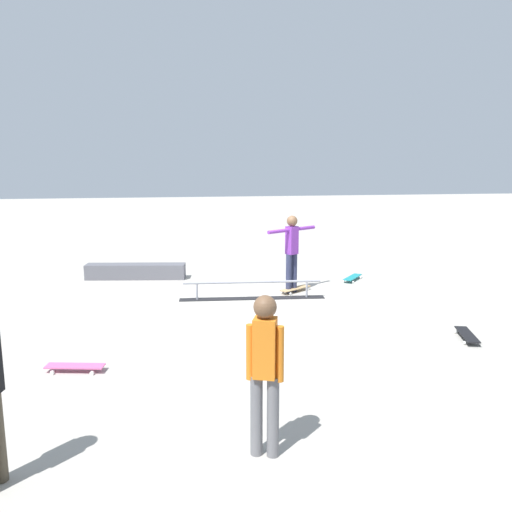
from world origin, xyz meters
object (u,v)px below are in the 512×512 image
object	(u,v)px
skateboard_main	(295,289)
loose_skateboard_black	(467,335)
skate_ledge	(136,271)
bystander_orange_shirt	(265,367)
skater_main	(292,248)
loose_skateboard_teal	(353,277)
loose_skateboard_pink	(75,366)
grind_rail	(252,291)

from	to	relation	value
skateboard_main	loose_skateboard_black	bearing A→B (deg)	86.59
skate_ledge	bystander_orange_shirt	size ratio (longest dim) A/B	1.47
skate_ledge	loose_skateboard_black	size ratio (longest dim) A/B	2.89
skater_main	loose_skateboard_teal	xyz separation A→B (m)	(-1.70, -0.86, -0.90)
loose_skateboard_pink	bystander_orange_shirt	bearing A→B (deg)	-36.72
skateboard_main	loose_skateboard_pink	distance (m)	5.49
grind_rail	loose_skateboard_black	distance (m)	4.29
skater_main	loose_skateboard_black	distance (m)	4.12
loose_skateboard_teal	loose_skateboard_pink	world-z (taller)	same
loose_skateboard_black	loose_skateboard_pink	xyz separation A→B (m)	(6.04, 0.39, 0.00)
skateboard_main	loose_skateboard_black	size ratio (longest dim) A/B	0.94
skate_ledge	loose_skateboard_teal	bearing A→B (deg)	169.14
skater_main	grind_rail	bearing A→B (deg)	-7.24
skater_main	loose_skateboard_teal	size ratio (longest dim) A/B	2.25
skate_ledge	skateboard_main	distance (m)	4.01
bystander_orange_shirt	loose_skateboard_pink	bearing A→B (deg)	-28.34
skateboard_main	bystander_orange_shirt	distance (m)	6.51
loose_skateboard_black	loose_skateboard_pink	bearing A→B (deg)	-71.46
loose_skateboard_teal	grind_rail	bearing A→B (deg)	154.91
grind_rail	skater_main	bearing A→B (deg)	-151.58
bystander_orange_shirt	loose_skateboard_black	bearing A→B (deg)	-124.59
skateboard_main	skater_main	bearing A→B (deg)	-32.96
loose_skateboard_black	loose_skateboard_pink	world-z (taller)	same
loose_skateboard_teal	loose_skateboard_pink	xyz separation A→B (m)	(5.59, 4.65, 0.00)
grind_rail	bystander_orange_shirt	size ratio (longest dim) A/B	1.87
grind_rail	skate_ledge	size ratio (longest dim) A/B	1.27
skate_ledge	loose_skateboard_black	world-z (taller)	skate_ledge
skater_main	loose_skateboard_pink	distance (m)	5.50
skateboard_main	bystander_orange_shirt	bearing A→B (deg)	39.64
skate_ledge	loose_skateboard_black	bearing A→B (deg)	136.88
skate_ledge	loose_skateboard_pink	world-z (taller)	skate_ledge
loose_skateboard_black	skater_main	bearing A→B (deg)	-132.80
loose_skateboard_pink	skater_main	bearing A→B (deg)	54.90
grind_rail	loose_skateboard_teal	size ratio (longest dim) A/B	4.06
skater_main	loose_skateboard_teal	bearing A→B (deg)	175.44
bystander_orange_shirt	loose_skateboard_teal	world-z (taller)	bystander_orange_shirt
skate_ledge	bystander_orange_shirt	xyz separation A→B (m)	(-1.80, 8.06, 0.74)
loose_skateboard_teal	skateboard_main	bearing A→B (deg)	157.10
skate_ledge	bystander_orange_shirt	world-z (taller)	bystander_orange_shirt
skater_main	bystander_orange_shirt	distance (m)	6.42
loose_skateboard_black	loose_skateboard_pink	distance (m)	6.05
grind_rail	loose_skateboard_pink	xyz separation A→B (m)	(2.96, 3.37, -0.09)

